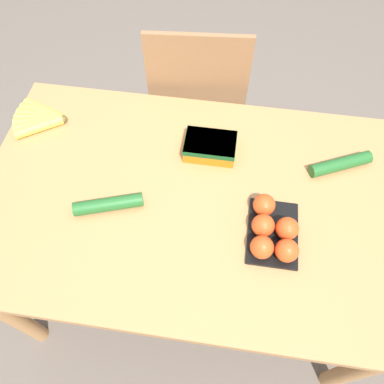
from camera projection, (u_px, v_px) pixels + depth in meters
ground_plane at (192, 276)px, 1.82m from camera, size 12.00×12.00×0.00m
dining_table at (192, 212)px, 1.27m from camera, size 1.37×0.85×0.74m
chair at (198, 110)px, 1.72m from camera, size 0.45×0.44×0.97m
banana_bunch at (41, 119)px, 1.34m from camera, size 0.18×0.19×0.04m
tomato_pack at (273, 231)px, 1.08m from camera, size 0.15×0.22×0.08m
carrot_bag at (210, 146)px, 1.25m from camera, size 0.17×0.12×0.06m
cucumber_near at (108, 204)px, 1.15m from camera, size 0.21×0.11×0.04m
cucumber_far at (340, 164)px, 1.23m from camera, size 0.21×0.13×0.04m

